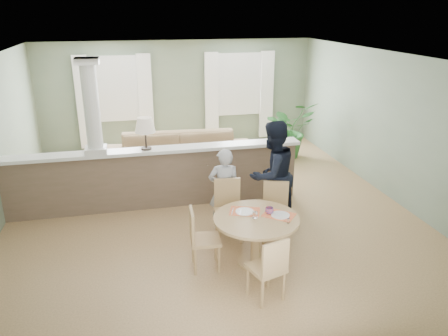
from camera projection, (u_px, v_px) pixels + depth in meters
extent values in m
plane|color=tan|center=(208.00, 206.00, 8.08)|extent=(8.00, 8.00, 0.00)
cube|color=gray|center=(178.00, 94.00, 11.28)|extent=(7.00, 0.02, 2.70)
cube|color=gray|center=(387.00, 124.00, 8.34)|extent=(0.02, 8.00, 2.70)
cube|color=gray|center=(289.00, 254.00, 3.95)|extent=(7.00, 0.02, 2.70)
cube|color=white|center=(206.00, 56.00, 7.15)|extent=(7.00, 8.00, 0.02)
cube|color=white|center=(114.00, 89.00, 10.85)|extent=(1.10, 0.02, 1.50)
cube|color=white|center=(114.00, 89.00, 10.83)|extent=(1.22, 0.04, 1.62)
cube|color=white|center=(239.00, 84.00, 11.51)|extent=(1.10, 0.02, 1.50)
cube|color=white|center=(239.00, 84.00, 11.49)|extent=(1.22, 0.04, 1.62)
cube|color=white|center=(84.00, 103.00, 10.72)|extent=(0.35, 0.10, 2.30)
cube|color=white|center=(146.00, 100.00, 11.03)|extent=(0.35, 0.10, 2.30)
cube|color=white|center=(212.00, 97.00, 11.38)|extent=(0.35, 0.10, 2.30)
cube|color=white|center=(266.00, 95.00, 11.69)|extent=(0.35, 0.10, 2.30)
cube|color=#775C4C|center=(157.00, 179.00, 7.90)|extent=(5.20, 0.22, 1.05)
cube|color=white|center=(155.00, 150.00, 7.71)|extent=(5.32, 0.36, 0.06)
cube|color=white|center=(96.00, 150.00, 7.47)|extent=(0.36, 0.36, 0.10)
cylinder|color=white|center=(92.00, 107.00, 7.21)|extent=(0.26, 0.26, 1.39)
cube|color=white|center=(87.00, 61.00, 6.96)|extent=(0.38, 0.38, 0.10)
cylinder|color=black|center=(146.00, 148.00, 7.66)|extent=(0.18, 0.18, 0.03)
cylinder|color=black|center=(146.00, 140.00, 7.61)|extent=(0.03, 0.03, 0.28)
cone|color=beige|center=(145.00, 125.00, 7.51)|extent=(0.36, 0.36, 0.26)
imported|color=#987852|center=(180.00, 157.00, 9.25)|extent=(3.24, 1.45, 0.92)
imported|color=#296327|center=(288.00, 129.00, 10.54)|extent=(1.44, 1.32, 1.37)
cylinder|color=tan|center=(255.00, 262.00, 6.27)|extent=(0.50, 0.50, 0.04)
cylinder|color=tan|center=(256.00, 241.00, 6.15)|extent=(0.14, 0.14, 0.65)
cylinder|color=tan|center=(256.00, 219.00, 6.03)|extent=(1.20, 1.20, 0.04)
cube|color=red|center=(245.00, 211.00, 6.20)|extent=(0.50, 0.43, 0.01)
cube|color=red|center=(279.00, 215.00, 6.09)|extent=(0.52, 0.51, 0.01)
cylinder|color=white|center=(245.00, 212.00, 6.17)|extent=(0.26, 0.26, 0.01)
cylinder|color=white|center=(280.00, 215.00, 6.07)|extent=(0.26, 0.26, 0.01)
cylinder|color=white|center=(255.00, 215.00, 5.99)|extent=(0.07, 0.07, 0.09)
cube|color=silver|center=(240.00, 212.00, 6.13)|extent=(0.07, 0.17, 0.00)
cube|color=silver|center=(232.00, 211.00, 6.19)|extent=(0.08, 0.20, 0.00)
cylinder|color=white|center=(288.00, 221.00, 5.85)|extent=(0.04, 0.04, 0.07)
cylinder|color=silver|center=(288.00, 218.00, 5.84)|extent=(0.04, 0.04, 0.01)
imported|color=#234AA7|center=(269.00, 211.00, 6.12)|extent=(0.15, 0.15, 0.09)
cube|color=tan|center=(229.00, 213.00, 6.76)|extent=(0.47, 0.47, 0.05)
cylinder|color=tan|center=(219.00, 232.00, 6.66)|extent=(0.04, 0.04, 0.44)
cylinder|color=tan|center=(242.00, 231.00, 6.71)|extent=(0.04, 0.04, 0.44)
cylinder|color=tan|center=(217.00, 222.00, 6.99)|extent=(0.04, 0.04, 0.44)
cylinder|color=tan|center=(238.00, 221.00, 7.03)|extent=(0.04, 0.04, 0.44)
cube|color=tan|center=(227.00, 192.00, 6.86)|extent=(0.41, 0.08, 0.47)
cube|color=tan|center=(275.00, 214.00, 6.76)|extent=(0.52, 0.52, 0.05)
cylinder|color=tan|center=(264.00, 232.00, 6.70)|extent=(0.04, 0.04, 0.42)
cylinder|color=tan|center=(286.00, 233.00, 6.67)|extent=(0.04, 0.04, 0.42)
cylinder|color=tan|center=(264.00, 222.00, 7.02)|extent=(0.04, 0.04, 0.42)
cylinder|color=tan|center=(285.00, 223.00, 6.98)|extent=(0.04, 0.04, 0.42)
cube|color=tan|center=(276.00, 195.00, 6.85)|extent=(0.39, 0.16, 0.45)
cube|color=tan|center=(266.00, 268.00, 5.39)|extent=(0.50, 0.50, 0.05)
cylinder|color=tan|center=(269.00, 273.00, 5.67)|extent=(0.04, 0.04, 0.41)
cylinder|color=tan|center=(248.00, 281.00, 5.52)|extent=(0.04, 0.04, 0.41)
cylinder|color=tan|center=(284.00, 286.00, 5.41)|extent=(0.04, 0.04, 0.41)
cylinder|color=tan|center=(262.00, 294.00, 5.26)|extent=(0.04, 0.04, 0.41)
cube|color=tan|center=(276.00, 258.00, 5.16)|extent=(0.37, 0.15, 0.43)
cube|color=tan|center=(206.00, 240.00, 6.03)|extent=(0.43, 0.43, 0.05)
cylinder|color=tan|center=(219.00, 259.00, 5.98)|extent=(0.04, 0.04, 0.41)
cylinder|color=tan|center=(216.00, 247.00, 6.28)|extent=(0.04, 0.04, 0.41)
cylinder|color=tan|center=(195.00, 261.00, 5.93)|extent=(0.04, 0.04, 0.41)
cylinder|color=tan|center=(193.00, 249.00, 6.23)|extent=(0.04, 0.04, 0.41)
cube|color=tan|center=(192.00, 225.00, 5.92)|extent=(0.06, 0.39, 0.44)
imported|color=#9F9FA4|center=(224.00, 190.00, 7.00)|extent=(0.55, 0.41, 1.39)
imported|color=black|center=(272.00, 175.00, 7.07)|extent=(1.08, 0.98, 1.80)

